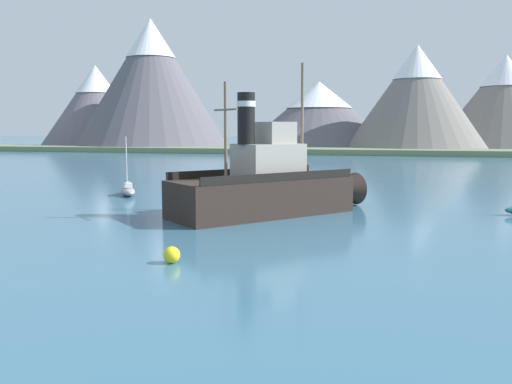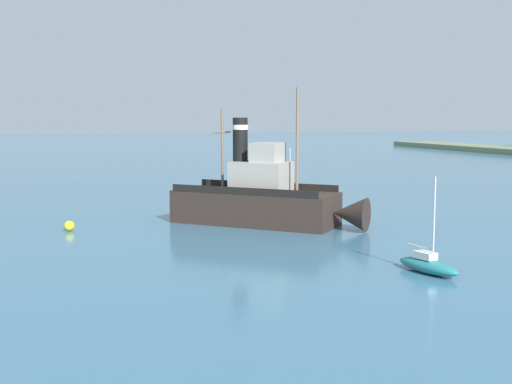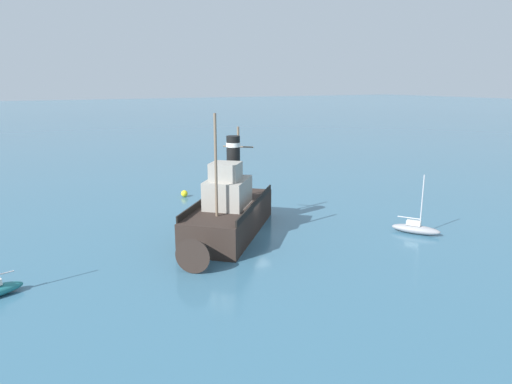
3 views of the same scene
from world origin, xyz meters
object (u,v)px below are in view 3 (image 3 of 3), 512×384
(mooring_buoy, at_px, (184,194))
(sailboat_grey, at_px, (416,228))
(old_tugboat, at_px, (228,213))
(sailboat_yellow, at_px, (218,176))

(mooring_buoy, bearing_deg, sailboat_grey, 121.71)
(old_tugboat, distance_m, mooring_buoy, 13.77)
(sailboat_grey, bearing_deg, old_tugboat, -26.22)
(sailboat_yellow, distance_m, mooring_buoy, 9.33)
(mooring_buoy, bearing_deg, old_tugboat, 85.41)
(old_tugboat, relative_size, sailboat_yellow, 2.66)
(sailboat_yellow, bearing_deg, old_tugboat, 68.66)
(old_tugboat, height_order, mooring_buoy, old_tugboat)
(old_tugboat, xyz_separation_m, mooring_buoy, (-1.10, -13.65, -1.48))
(old_tugboat, bearing_deg, sailboat_grey, 153.78)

